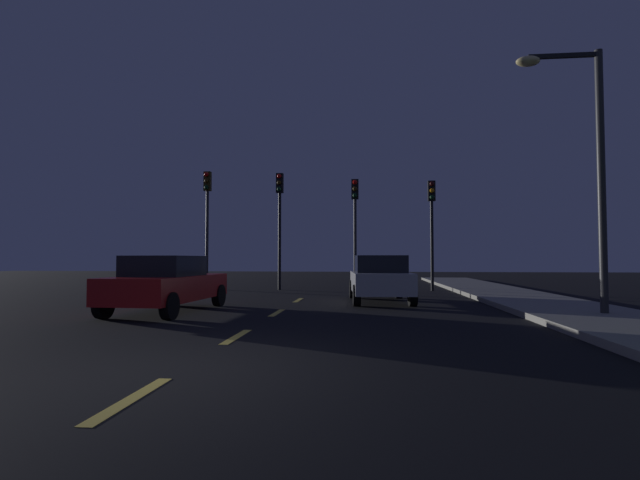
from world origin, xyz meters
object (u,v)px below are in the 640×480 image
(traffic_signal_far_right, at_px, (432,213))
(car_adjacent_lane, at_px, (167,283))
(street_lamp_right, at_px, (586,153))
(traffic_signal_far_left, at_px, (207,207))
(traffic_signal_center_left, at_px, (280,209))
(traffic_signal_center_right, at_px, (355,212))
(car_stopped_ahead, at_px, (380,278))

(traffic_signal_far_right, height_order, car_adjacent_lane, traffic_signal_far_right)
(street_lamp_right, bearing_deg, traffic_signal_far_left, 142.33)
(traffic_signal_center_left, xyz_separation_m, traffic_signal_center_right, (3.45, -0.00, -0.21))
(traffic_signal_far_right, xyz_separation_m, car_stopped_ahead, (-2.45, -5.72, -2.65))
(traffic_signal_center_left, relative_size, car_stopped_ahead, 1.30)
(car_stopped_ahead, relative_size, car_adjacent_lane, 0.94)
(car_adjacent_lane, relative_size, street_lamp_right, 0.69)
(traffic_signal_center_left, bearing_deg, car_adjacent_lane, -97.90)
(traffic_signal_far_right, xyz_separation_m, street_lamp_right, (2.27, -9.68, 0.46))
(traffic_signal_far_left, relative_size, traffic_signal_center_right, 1.10)
(traffic_signal_far_right, bearing_deg, car_stopped_ahead, -113.19)
(traffic_signal_far_right, height_order, street_lamp_right, street_lamp_right)
(traffic_signal_center_left, xyz_separation_m, street_lamp_right, (9.12, -9.68, 0.17))
(traffic_signal_center_right, height_order, traffic_signal_far_right, traffic_signal_center_right)
(street_lamp_right, bearing_deg, traffic_signal_center_right, 120.35)
(traffic_signal_center_left, bearing_deg, street_lamp_right, -46.72)
(traffic_signal_center_right, bearing_deg, traffic_signal_far_right, -0.00)
(traffic_signal_far_right, height_order, car_stopped_ahead, traffic_signal_far_right)
(traffic_signal_center_left, xyz_separation_m, traffic_signal_far_right, (6.85, -0.00, -0.29))
(car_stopped_ahead, xyz_separation_m, street_lamp_right, (4.72, -3.96, 3.12))
(car_adjacent_lane, bearing_deg, traffic_signal_center_left, 82.10)
(street_lamp_right, bearing_deg, traffic_signal_far_right, 103.19)
(traffic_signal_far_left, relative_size, traffic_signal_center_left, 1.03)
(traffic_signal_center_left, relative_size, traffic_signal_far_right, 1.09)
(traffic_signal_far_left, bearing_deg, traffic_signal_center_left, -0.00)
(traffic_signal_far_left, xyz_separation_m, car_adjacent_lane, (2.15, -9.20, -3.05))
(car_stopped_ahead, bearing_deg, car_adjacent_lane, -148.50)
(traffic_signal_center_left, height_order, traffic_signal_center_right, traffic_signal_center_left)
(traffic_signal_center_right, xyz_separation_m, car_adjacent_lane, (-4.73, -9.20, -2.74))
(traffic_signal_center_left, bearing_deg, traffic_signal_far_right, -0.01)
(traffic_signal_center_left, xyz_separation_m, car_adjacent_lane, (-1.28, -9.20, -2.96))
(traffic_signal_center_left, distance_m, traffic_signal_center_right, 3.46)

